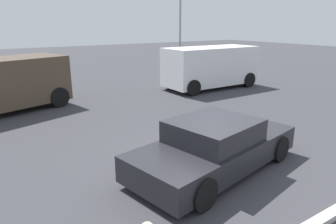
% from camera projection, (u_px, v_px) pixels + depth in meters
% --- Properties ---
extents(ground_plane, '(80.00, 80.00, 0.00)m').
position_uv_depth(ground_plane, '(210.00, 163.00, 7.50)').
color(ground_plane, '#38383D').
extents(sedan_foreground, '(4.62, 2.59, 1.22)m').
position_uv_depth(sedan_foreground, '(215.00, 147.00, 7.03)').
color(sedan_foreground, '#232328').
rests_on(sedan_foreground, ground_plane).
extents(van_white, '(4.95, 2.16, 2.11)m').
position_uv_depth(van_white, '(211.00, 66.00, 15.80)').
color(van_white, white).
rests_on(van_white, ground_plane).
extents(parking_curb, '(9.90, 0.20, 0.12)m').
position_uv_depth(parking_curb, '(321.00, 221.00, 5.21)').
color(parking_curb, '#B7B2A8').
rests_on(parking_curb, ground_plane).
extents(light_post_mid, '(0.44, 0.44, 5.64)m').
position_uv_depth(light_post_mid, '(180.00, 14.00, 21.68)').
color(light_post_mid, gray).
rests_on(light_post_mid, ground_plane).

